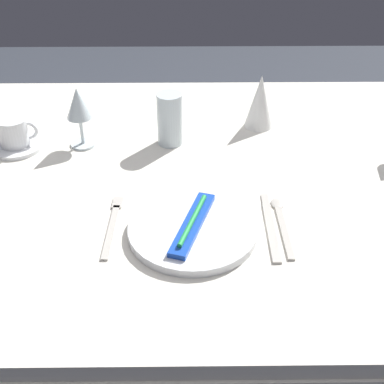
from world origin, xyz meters
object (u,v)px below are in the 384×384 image
wine_glass_left (78,106)px  napkin_folded (260,101)px  dinner_plate (193,230)px  spoon_soup (281,219)px  fork_outer (113,223)px  toothbrush_package (193,223)px  drink_tumbler (170,122)px  dinner_knife (271,227)px  coffee_cup_left (14,132)px

wine_glass_left → napkin_folded: size_ratio=1.08×
dinner_plate → spoon_soup: (0.19, 0.04, -0.01)m
fork_outer → wine_glass_left: bearing=108.8°
fork_outer → spoon_soup: (0.36, 0.01, 0.00)m
toothbrush_package → wine_glass_left: wine_glass_left is taller
spoon_soup → drink_tumbler: drink_tumbler is taller
dinner_knife → spoon_soup: spoon_soup is taller
toothbrush_package → wine_glass_left: bearing=127.4°
dinner_plate → spoon_soup: 0.19m
dinner_knife → coffee_cup_left: size_ratio=2.24×
dinner_knife → napkin_folded: bearing=86.7°
wine_glass_left → toothbrush_package: bearing=-52.6°
toothbrush_package → napkin_folded: size_ratio=1.42×
dinner_knife → toothbrush_package: bearing=-175.0°
dinner_knife → wine_glass_left: wine_glass_left is taller
dinner_knife → dinner_plate: bearing=-175.0°
wine_glass_left → drink_tumbler: 0.23m
coffee_cup_left → fork_outer: bearing=-49.0°
coffee_cup_left → drink_tumbler: size_ratio=0.74×
spoon_soup → wine_glass_left: (-0.47, 0.33, 0.11)m
fork_outer → dinner_plate: bearing=-10.6°
dinner_plate → toothbrush_package: size_ratio=1.26×
dinner_plate → wine_glass_left: bearing=127.4°
spoon_soup → drink_tumbler: bearing=125.8°
coffee_cup_left → wine_glass_left: size_ratio=0.64×
fork_outer → wine_glass_left: 0.37m
coffee_cup_left → drink_tumbler: 0.40m
dinner_knife → napkin_folded: size_ratio=1.55×
wine_glass_left → napkin_folded: wine_glass_left is taller
toothbrush_package → fork_outer: size_ratio=1.01×
toothbrush_package → wine_glass_left: (-0.28, 0.37, 0.08)m
dinner_knife → coffee_cup_left: bearing=150.8°
dinner_knife → drink_tumbler: (-0.22, 0.36, 0.06)m
coffee_cup_left → spoon_soup: bearing=-26.3°
toothbrush_package → spoon_soup: toothbrush_package is taller
fork_outer → wine_glass_left: wine_glass_left is taller
fork_outer → dinner_knife: (0.33, -0.02, 0.00)m
napkin_folded → spoon_soup: bearing=-90.0°
spoon_soup → drink_tumbler: size_ratio=1.47×
toothbrush_package → coffee_cup_left: bearing=141.6°
spoon_soup → coffee_cup_left: coffee_cup_left is taller
fork_outer → dinner_knife: same height
dinner_knife → wine_glass_left: (-0.44, 0.35, 0.11)m
dinner_plate → drink_tumbler: (-0.05, 0.38, 0.05)m
coffee_cup_left → napkin_folded: (0.64, 0.11, 0.03)m
dinner_plate → drink_tumbler: bearing=98.2°
fork_outer → dinner_knife: size_ratio=0.91×
dinner_plate → drink_tumbler: 0.39m
napkin_folded → fork_outer: bearing=-129.0°
dinner_knife → drink_tumbler: bearing=120.8°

